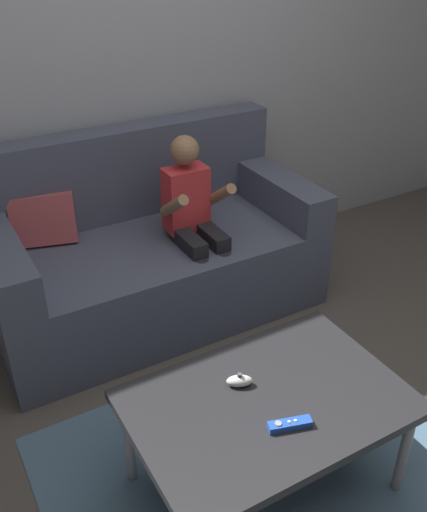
{
  "coord_description": "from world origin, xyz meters",
  "views": [
    {
      "loc": [
        -1.14,
        -1.06,
        1.79
      ],
      "look_at": [
        -0.14,
        0.67,
        0.61
      ],
      "focal_mm": 40.04,
      "sensor_mm": 36.0,
      "label": 1
    }
  ],
  "objects": [
    {
      "name": "ground_plane",
      "position": [
        0.0,
        0.0,
        0.0
      ],
      "size": [
        9.94,
        9.94,
        0.0
      ],
      "primitive_type": "plane",
      "color": "#4C4742"
    },
    {
      "name": "wall_back",
      "position": [
        0.0,
        1.68,
        1.25
      ],
      "size": [
        4.97,
        0.05,
        2.5
      ],
      "primitive_type": "cube",
      "color": "#999EA8",
      "rests_on": "ground"
    },
    {
      "name": "couch",
      "position": [
        -0.17,
        1.29,
        0.32
      ],
      "size": [
        1.63,
        0.8,
        0.9
      ],
      "color": "#474C60",
      "rests_on": "ground"
    },
    {
      "name": "person_seated_on_couch",
      "position": [
        0.0,
        1.11,
        0.54
      ],
      "size": [
        0.3,
        0.36,
        0.94
      ],
      "color": "black",
      "rests_on": "ground"
    },
    {
      "name": "coffee_table",
      "position": [
        -0.29,
        0.05,
        0.38
      ],
      "size": [
        0.92,
        0.62,
        0.42
      ],
      "color": "#232326",
      "rests_on": "ground"
    },
    {
      "name": "area_rug",
      "position": [
        -0.29,
        0.05,
        0.0
      ],
      "size": [
        1.5,
        1.31,
        0.01
      ],
      "primitive_type": "cube",
      "color": "slate",
      "rests_on": "ground"
    },
    {
      "name": "game_remote_blue_near_edge",
      "position": [
        -0.3,
        -0.08,
        0.43
      ],
      "size": [
        0.14,
        0.07,
        0.03
      ],
      "color": "blue",
      "rests_on": "coffee_table"
    },
    {
      "name": "nunchuk_white",
      "position": [
        -0.34,
        0.15,
        0.44
      ],
      "size": [
        0.1,
        0.08,
        0.05
      ],
      "color": "white",
      "rests_on": "coffee_table"
    }
  ]
}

